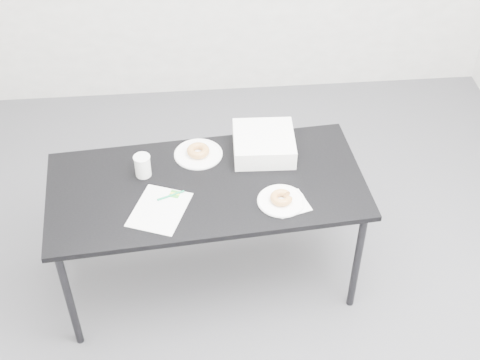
{
  "coord_description": "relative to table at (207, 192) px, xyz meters",
  "views": [
    {
      "loc": [
        -0.2,
        -2.24,
        2.89
      ],
      "look_at": [
        0.0,
        0.02,
        0.84
      ],
      "focal_mm": 50.0,
      "sensor_mm": 36.0,
      "label": 1
    }
  ],
  "objects": [
    {
      "name": "floor",
      "position": [
        0.15,
        -0.16,
        -0.65
      ],
      "size": [
        4.0,
        4.0,
        0.0
      ],
      "primitive_type": "plane",
      "color": "#45454A",
      "rests_on": "ground"
    },
    {
      "name": "table",
      "position": [
        0.0,
        0.0,
        0.0
      ],
      "size": [
        1.59,
        0.84,
        0.7
      ],
      "rotation": [
        0.0,
        0.0,
        0.08
      ],
      "color": "black",
      "rests_on": "floor"
    },
    {
      "name": "scorecard",
      "position": [
        -0.23,
        -0.16,
        0.05
      ],
      "size": [
        0.32,
        0.36,
        0.0
      ],
      "primitive_type": "cube",
      "rotation": [
        0.0,
        0.0,
        -0.37
      ],
      "color": "white",
      "rests_on": "table"
    },
    {
      "name": "logo_patch",
      "position": [
        -0.15,
        -0.06,
        0.06
      ],
      "size": [
        0.06,
        0.06,
        0.0
      ],
      "primitive_type": "cube",
      "rotation": [
        0.0,
        0.0,
        -0.37
      ],
      "color": "green",
      "rests_on": "scorecard"
    },
    {
      "name": "pen",
      "position": [
        -0.17,
        -0.07,
        0.06
      ],
      "size": [
        0.13,
        0.06,
        0.01
      ],
      "primitive_type": "cylinder",
      "rotation": [
        0.0,
        1.57,
        0.38
      ],
      "color": "#0B8051",
      "rests_on": "scorecard"
    },
    {
      "name": "napkin",
      "position": [
        0.39,
        -0.17,
        0.05
      ],
      "size": [
        0.2,
        0.2,
        0.0
      ],
      "primitive_type": "cube",
      "rotation": [
        0.0,
        0.0,
        0.29
      ],
      "color": "white",
      "rests_on": "table"
    },
    {
      "name": "plate_near",
      "position": [
        0.34,
        -0.16,
        0.06
      ],
      "size": [
        0.23,
        0.23,
        0.01
      ],
      "primitive_type": "cylinder",
      "color": "white",
      "rests_on": "napkin"
    },
    {
      "name": "donut_near",
      "position": [
        0.34,
        -0.16,
        0.08
      ],
      "size": [
        0.12,
        0.12,
        0.04
      ],
      "primitive_type": "torus",
      "rotation": [
        0.0,
        0.0,
        0.15
      ],
      "color": "#C2753D",
      "rests_on": "plate_near"
    },
    {
      "name": "plate_far",
      "position": [
        -0.03,
        0.23,
        0.06
      ],
      "size": [
        0.25,
        0.25,
        0.01
      ],
      "primitive_type": "cylinder",
      "color": "white",
      "rests_on": "table"
    },
    {
      "name": "donut_far",
      "position": [
        -0.03,
        0.23,
        0.08
      ],
      "size": [
        0.15,
        0.15,
        0.04
      ],
      "primitive_type": "torus",
      "rotation": [
        0.0,
        0.0,
        0.42
      ],
      "color": "#C2753D",
      "rests_on": "plate_far"
    },
    {
      "name": "coffee_cup",
      "position": [
        -0.31,
        0.09,
        0.11
      ],
      "size": [
        0.08,
        0.08,
        0.12
      ],
      "primitive_type": "cylinder",
      "color": "white",
      "rests_on": "table"
    },
    {
      "name": "cup_lid",
      "position": [
        -0.04,
        0.23,
        0.06
      ],
      "size": [
        0.1,
        0.1,
        0.01
      ],
      "primitive_type": "cylinder",
      "color": "white",
      "rests_on": "table"
    },
    {
      "name": "bakery_box",
      "position": [
        0.31,
        0.22,
        0.1
      ],
      "size": [
        0.32,
        0.32,
        0.1
      ],
      "primitive_type": "cube",
      "rotation": [
        0.0,
        0.0,
        -0.04
      ],
      "color": "white",
      "rests_on": "table"
    }
  ]
}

